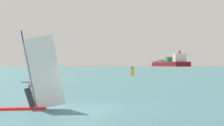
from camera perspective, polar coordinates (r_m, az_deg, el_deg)
The scene contains 4 objects.
ground_plane at distance 15.85m, azimuth -4.31°, elevation -8.78°, with size 4000.00×4000.00×0.00m, color #386066.
windsurfer at distance 16.04m, azimuth -14.59°, elevation -4.44°, with size 3.33×1.24×4.15m.
cargo_ship at distance 643.79m, azimuth 10.98°, elevation -0.01°, with size 76.70×172.55×30.57m.
channel_buoy at distance 68.46m, azimuth 3.94°, elevation -1.59°, with size 0.92×0.92×2.07m.
Camera 1 is at (3.62, -15.26, 2.30)m, focal length 47.57 mm.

